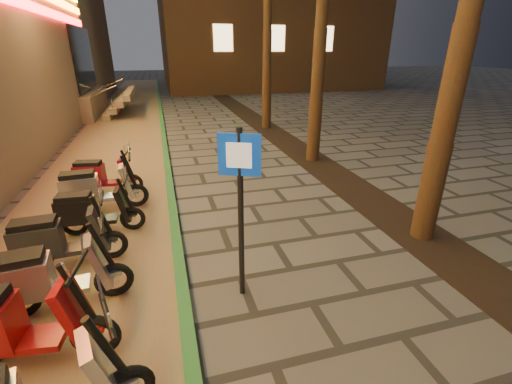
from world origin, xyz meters
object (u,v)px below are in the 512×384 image
object	(u,v)px
scooter_4	(7,325)
scooter_7	(90,211)
scooter_8	(94,189)
pedestrian_sign	(240,193)
scooter_6	(56,240)
scooter_5	(44,278)
scooter_9	(100,176)

from	to	relation	value
scooter_4	scooter_7	world-z (taller)	scooter_4
scooter_7	scooter_8	bearing A→B (deg)	96.93
pedestrian_sign	scooter_6	xyz separation A→B (m)	(-2.67, 1.42, -1.07)
scooter_5	scooter_7	xyz separation A→B (m)	(0.22, 2.12, -0.05)
scooter_4	scooter_6	size ratio (longest dim) A/B	1.09
scooter_6	scooter_7	bearing A→B (deg)	68.44
scooter_4	scooter_9	xyz separation A→B (m)	(0.28, 5.01, -0.08)
scooter_6	scooter_5	bearing A→B (deg)	-88.27
scooter_4	scooter_6	bearing A→B (deg)	96.47
scooter_7	scooter_9	distance (m)	2.05
scooter_4	scooter_5	distance (m)	0.86
scooter_5	pedestrian_sign	bearing A→B (deg)	-14.18
scooter_5	scooter_7	distance (m)	2.13
scooter_4	scooter_9	size ratio (longest dim) A/B	1.16
pedestrian_sign	scooter_9	world-z (taller)	pedestrian_sign
pedestrian_sign	scooter_7	bearing A→B (deg)	157.12
scooter_4	scooter_5	xyz separation A→B (m)	(0.14, 0.85, -0.03)
scooter_7	pedestrian_sign	bearing A→B (deg)	-43.21
pedestrian_sign	scooter_5	size ratio (longest dim) A/B	1.41
scooter_7	scooter_8	xyz separation A→B (m)	(-0.07, 1.01, 0.06)
scooter_6	scooter_8	distance (m)	2.07
scooter_4	scooter_7	distance (m)	2.99
scooter_4	scooter_7	size ratio (longest dim) A/B	1.17
scooter_4	scooter_7	xyz separation A→B (m)	(0.36, 2.97, -0.08)
scooter_4	scooter_6	distance (m)	1.92
scooter_7	scooter_8	world-z (taller)	scooter_8
pedestrian_sign	scooter_5	bearing A→B (deg)	-164.15
scooter_5	scooter_6	world-z (taller)	scooter_5
scooter_5	scooter_7	world-z (taller)	scooter_5
scooter_5	scooter_9	size ratio (longest dim) A/B	1.11
scooter_5	scooter_8	xyz separation A→B (m)	(0.15, 3.13, 0.01)
pedestrian_sign	scooter_6	size ratio (longest dim) A/B	1.47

